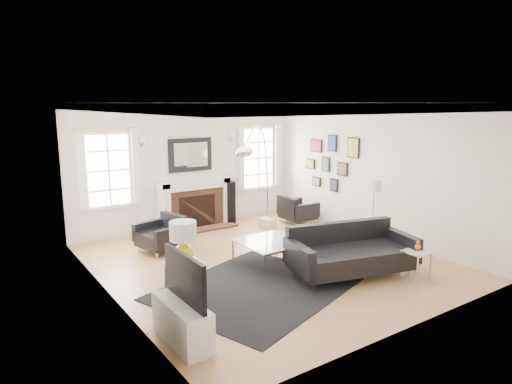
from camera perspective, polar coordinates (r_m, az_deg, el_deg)
floor at (r=8.27m, az=1.33°, el=-8.71°), size 6.00×6.00×0.00m
back_wall at (r=10.46m, az=-8.27°, el=3.28°), size 5.50×0.04×2.80m
front_wall at (r=5.80m, az=18.99°, el=-3.51°), size 5.50×0.04×2.80m
left_wall at (r=6.71m, az=-18.06°, el=-1.51°), size 0.04×6.00×2.80m
right_wall at (r=9.75m, az=14.64°, el=2.47°), size 0.04×6.00×2.80m
ceiling at (r=7.78m, az=1.43°, el=11.09°), size 5.50×6.00×0.02m
crown_molding at (r=7.78m, az=1.43°, el=10.65°), size 5.50×6.00×0.12m
fireplace at (r=10.42m, az=-7.63°, el=-1.52°), size 1.70×0.69×1.11m
mantel_mirror at (r=10.39m, az=-8.20°, el=4.62°), size 1.05×0.07×0.75m
window_left at (r=9.74m, az=-17.96°, el=2.63°), size 1.24×0.15×1.62m
window_right at (r=11.33m, az=0.28°, el=4.30°), size 1.24×0.15×1.62m
gallery_wall at (r=10.59m, az=9.28°, el=4.08°), size 0.04×1.73×1.29m
tv_unit at (r=5.64m, az=-9.17°, el=-15.05°), size 0.35×1.00×1.09m
area_rug at (r=7.13m, az=-0.06°, el=-11.98°), size 3.37×3.07×0.01m
sofa at (r=7.74m, az=11.59°, el=-7.48°), size 2.23×1.42×0.67m
armchair_left at (r=8.95m, az=-11.58°, el=-5.28°), size 0.90×0.97×0.56m
armchair_right at (r=10.81m, az=5.04°, el=-2.33°), size 0.75×0.83×0.54m
coffee_table at (r=7.92m, az=1.83°, el=-6.35°), size 1.03×1.03×0.46m
side_table_left at (r=6.69m, az=-8.97°, el=-9.63°), size 0.51×0.51×0.56m
nesting_table at (r=7.83m, az=19.49°, el=-7.70°), size 0.43×0.36×0.47m
gourd_lamp at (r=6.54m, az=-9.09°, el=-5.87°), size 0.38×0.38×0.61m
orange_vase at (r=7.77m, az=19.59°, el=-6.32°), size 0.10×0.10×0.15m
arc_floor_lamp at (r=9.30m, az=0.10°, el=1.90°), size 1.72×1.59×2.43m
stick_floor_lamp at (r=9.06m, az=14.55°, el=0.41°), size 0.27×0.27×1.36m
speaker_tower at (r=10.72m, az=-3.18°, el=-1.33°), size 0.25×0.25×1.00m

